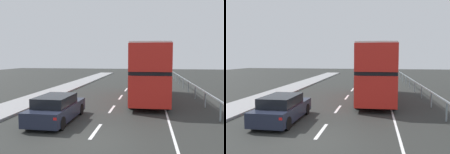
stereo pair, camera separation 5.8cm
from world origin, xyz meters
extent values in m
cube|color=#282A28|center=(0.00, 0.00, -0.05)|extent=(75.67, 120.00, 0.10)
cube|color=silver|center=(0.00, 1.10, 0.00)|extent=(0.16, 2.27, 0.01)
cube|color=silver|center=(0.00, 5.76, 0.00)|extent=(0.16, 2.27, 0.01)
cube|color=silver|center=(0.00, 10.41, 0.00)|extent=(0.16, 2.27, 0.01)
cube|color=silver|center=(0.00, 15.07, 0.00)|extent=(0.16, 2.27, 0.01)
cube|color=silver|center=(0.00, 19.72, 0.00)|extent=(0.16, 2.27, 0.01)
cube|color=silver|center=(0.00, 24.38, 0.00)|extent=(0.16, 2.27, 0.01)
cube|color=silver|center=(0.00, 29.03, 0.00)|extent=(0.16, 2.27, 0.01)
cube|color=silver|center=(3.43, 9.00, 0.00)|extent=(0.12, 46.00, 0.01)
cube|color=gray|center=(6.10, 9.00, 1.05)|extent=(0.08, 42.00, 0.08)
cylinder|color=gray|center=(6.10, 3.75, 0.52)|extent=(0.10, 0.10, 1.05)
cylinder|color=gray|center=(6.10, 7.25, 0.52)|extent=(0.10, 0.10, 1.05)
cylinder|color=gray|center=(6.10, 10.75, 0.52)|extent=(0.10, 0.10, 1.05)
cylinder|color=gray|center=(6.10, 14.25, 0.52)|extent=(0.10, 0.10, 1.05)
cylinder|color=gray|center=(6.10, 17.75, 0.52)|extent=(0.10, 0.10, 1.05)
cylinder|color=gray|center=(6.10, 21.25, 0.52)|extent=(0.10, 0.10, 1.05)
cylinder|color=gray|center=(6.10, 24.75, 0.52)|extent=(0.10, 0.10, 1.05)
cylinder|color=gray|center=(6.10, 28.25, 0.52)|extent=(0.10, 0.10, 1.05)
cube|color=red|center=(2.31, 9.79, 1.31)|extent=(2.74, 10.44, 1.93)
cube|color=black|center=(2.31, 9.79, 2.40)|extent=(2.76, 10.03, 0.24)
cube|color=red|center=(2.31, 9.79, 3.36)|extent=(2.74, 10.44, 1.69)
cube|color=silver|center=(2.31, 9.79, 4.26)|extent=(2.69, 10.23, 0.10)
cube|color=black|center=(2.21, 14.96, 1.41)|extent=(2.29, 0.09, 1.35)
cube|color=yellow|center=(2.21, 14.96, 3.78)|extent=(1.52, 0.07, 0.28)
cylinder|color=black|center=(1.07, 13.56, 0.50)|extent=(0.30, 1.01, 1.00)
cylinder|color=black|center=(3.40, 13.60, 0.50)|extent=(0.30, 1.01, 1.00)
cylinder|color=black|center=(1.21, 6.17, 0.50)|extent=(0.30, 1.01, 1.00)
cylinder|color=black|center=(3.55, 6.21, 0.50)|extent=(0.30, 1.01, 1.00)
cube|color=#202537|center=(-2.42, 2.51, 0.53)|extent=(1.81, 4.45, 0.71)
cube|color=black|center=(-2.42, 2.29, 1.14)|extent=(1.59, 2.45, 0.50)
cube|color=red|center=(-3.22, 0.31, 0.71)|extent=(0.16, 0.06, 0.12)
cube|color=red|center=(-1.62, 0.31, 0.71)|extent=(0.16, 0.06, 0.12)
cylinder|color=black|center=(-3.24, 4.03, 0.32)|extent=(0.20, 0.64, 0.64)
cylinder|color=black|center=(-1.59, 4.03, 0.32)|extent=(0.20, 0.64, 0.64)
cylinder|color=black|center=(-3.24, 0.98, 0.32)|extent=(0.20, 0.64, 0.64)
cylinder|color=black|center=(-1.59, 0.98, 0.32)|extent=(0.20, 0.64, 0.64)
camera|label=1|loc=(2.39, -9.15, 3.36)|focal=37.74mm
camera|label=2|loc=(2.45, -9.14, 3.36)|focal=37.74mm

